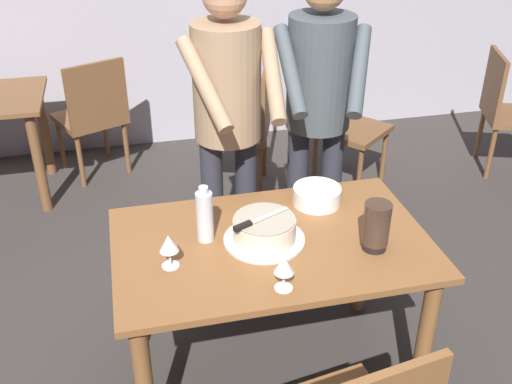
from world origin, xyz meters
TOP-DOWN VIEW (x-y plane):
  - ground_plane at (0.00, 0.00)m, footprint 14.00×14.00m
  - main_dining_table at (0.00, 0.00)m, footprint 1.31×0.82m
  - cake_on_platter at (-0.03, 0.01)m, footprint 0.34×0.34m
  - cake_knife at (-0.09, -0.02)m, footprint 0.25×0.13m
  - plate_stack at (0.28, 0.25)m, footprint 0.22×0.22m
  - wine_glass_near at (-0.43, -0.08)m, footprint 0.08×0.08m
  - wine_glass_far at (-0.03, -0.31)m, footprint 0.08×0.08m
  - water_bottle at (-0.26, 0.08)m, footprint 0.07×0.07m
  - hurricane_lamp at (0.39, -0.15)m, footprint 0.11×0.11m
  - person_cutting_cake at (-0.06, 0.62)m, footprint 0.46×0.57m
  - person_standing_beside at (0.40, 0.65)m, footprint 0.46×0.57m
  - background_chair_0 at (0.97, 1.72)m, footprint 0.62×0.62m
  - background_chair_1 at (0.29, 1.79)m, footprint 0.56×0.56m
  - background_chair_2 at (-0.76, 2.23)m, footprint 0.58×0.58m
  - background_chair_3 at (2.22, 1.63)m, footprint 0.56×0.56m

SIDE VIEW (x-z plane):
  - ground_plane at x=0.00m, z-range 0.00..0.00m
  - background_chair_0 at x=0.97m, z-range 0.04..0.94m
  - background_chair_1 at x=0.29m, z-range 0.04..0.94m
  - background_chair_2 at x=-0.76m, z-range 0.04..0.94m
  - background_chair_3 at x=2.22m, z-range 0.04..0.94m
  - main_dining_table at x=0.00m, z-range 0.25..1.00m
  - plate_stack at x=0.28m, z-range 0.75..0.83m
  - cake_on_platter at x=-0.03m, z-range 0.75..0.86m
  - wine_glass_near at x=-0.43m, z-range 0.78..0.92m
  - wine_glass_far at x=-0.03m, z-range 0.78..0.92m
  - hurricane_lamp at x=0.39m, z-range 0.75..0.96m
  - water_bottle at x=-0.26m, z-range 0.74..0.99m
  - cake_knife at x=-0.09m, z-range 0.86..0.88m
  - person_cutting_cake at x=-0.06m, z-range 0.22..1.94m
  - person_standing_beside at x=0.40m, z-range 0.22..1.94m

